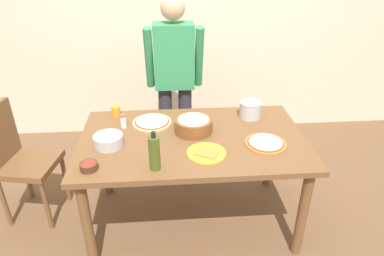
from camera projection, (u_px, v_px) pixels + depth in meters
The scene contains 15 objects.
ground at pixel (192, 218), 2.83m from camera, with size 8.00×8.00×0.00m, color brown.
wall_back at pixel (181, 16), 3.60m from camera, with size 5.60×0.10×2.60m, color beige.
dining_table at pixel (193, 148), 2.51m from camera, with size 1.60×0.96×0.76m.
person_cook at pixel (175, 77), 3.03m from camera, with size 0.49×0.25×1.62m.
chair_wooden_left at pixel (19, 157), 2.65m from camera, with size 0.47×0.47×0.95m.
pizza_raw_on_board at pixel (152, 122), 2.65m from camera, with size 0.30×0.30×0.02m.
pizza_cooked_on_tray at pixel (266, 143), 2.38m from camera, with size 0.28×0.28×0.02m.
plate_with_slice at pixel (206, 153), 2.27m from camera, with size 0.26×0.26×0.02m.
popcorn_bowl at pixel (193, 124), 2.52m from camera, with size 0.28×0.28×0.11m.
mixing_bowl_steel at pixel (108, 141), 2.35m from camera, with size 0.20×0.20×0.08m.
small_sauce_bowl at pixel (89, 165), 2.11m from camera, with size 0.11×0.11×0.06m.
olive_oil_bottle at pixel (154, 153), 2.08m from camera, with size 0.07×0.07×0.26m.
steel_pot at pixel (250, 109), 2.72m from camera, with size 0.17×0.17×0.13m.
cup_orange at pixel (116, 111), 2.75m from camera, with size 0.07×0.07×0.09m, color orange.
salt_shaker at pixel (123, 121), 2.57m from camera, with size 0.04×0.04×0.11m.
Camera 1 is at (-0.17, -2.12, 2.00)m, focal length 32.41 mm.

